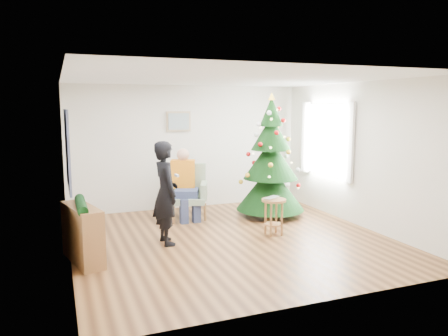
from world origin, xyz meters
name	(u,v)px	position (x,y,z in m)	size (l,w,h in m)	color
floor	(231,239)	(0.00, 0.00, 0.00)	(5.00, 5.00, 0.00)	brown
ceiling	(232,78)	(0.00, 0.00, 2.60)	(5.00, 5.00, 0.00)	white
wall_back	(188,147)	(0.00, 2.50, 1.30)	(5.00, 5.00, 0.00)	silver
wall_front	(319,188)	(0.00, -2.50, 1.30)	(5.00, 5.00, 0.00)	silver
wall_left	(66,169)	(-2.50, 0.00, 1.30)	(5.00, 5.00, 0.00)	silver
wall_right	(360,155)	(2.50, 0.00, 1.30)	(5.00, 5.00, 0.00)	silver
window_panel	(327,140)	(2.47, 1.00, 1.50)	(0.04, 1.30, 1.40)	white
curtains	(326,140)	(2.44, 1.00, 1.50)	(0.05, 1.75, 1.50)	white
christmas_tree	(271,161)	(1.31, 1.19, 1.09)	(1.34, 1.34, 2.43)	#3F2816
stool	(274,217)	(0.76, -0.02, 0.32)	(0.41, 0.41, 0.62)	brown
laptop	(274,198)	(0.76, -0.02, 0.63)	(0.34, 0.22, 0.03)	silver
armchair	(186,198)	(-0.31, 1.60, 0.39)	(0.99, 0.97, 1.04)	gray
seated_person	(185,183)	(-0.34, 1.55, 0.70)	(0.57, 0.73, 1.36)	navy
standing_man	(166,193)	(-1.04, 0.19, 0.82)	(0.60, 0.39, 1.64)	black
game_controller	(177,175)	(-0.87, 0.16, 1.09)	(0.04, 0.13, 0.04)	white
console	(83,234)	(-2.33, -0.21, 0.40)	(0.30, 1.00, 0.80)	brown
garland	(81,205)	(-2.33, -0.21, 0.82)	(0.14, 0.14, 0.90)	black
tapestry	(67,149)	(-2.46, 0.30, 1.55)	(0.03, 1.50, 1.15)	black
framed_picture	(179,121)	(-0.20, 2.46, 1.85)	(0.52, 0.05, 0.42)	tan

